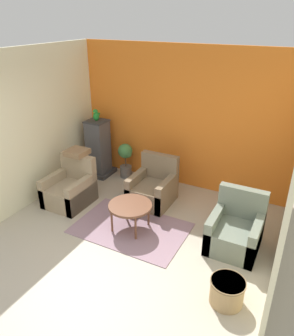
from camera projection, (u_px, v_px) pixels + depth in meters
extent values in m
plane|color=#B2A893|center=(97.00, 272.00, 4.55)|extent=(20.00, 20.00, 0.00)
cube|color=orange|center=(183.00, 119.00, 6.39)|extent=(4.48, 0.06, 2.79)
cube|color=beige|center=(42.00, 124.00, 6.08)|extent=(0.06, 3.01, 2.79)
cube|color=gray|center=(131.00, 228.00, 5.48)|extent=(1.84, 1.22, 0.01)
cylinder|color=brown|center=(130.00, 206.00, 5.29)|extent=(0.71, 0.71, 0.04)
cylinder|color=brown|center=(112.00, 221.00, 5.31)|extent=(0.04, 0.04, 0.43)
cylinder|color=brown|center=(136.00, 228.00, 5.12)|extent=(0.04, 0.04, 0.43)
cylinder|color=brown|center=(126.00, 208.00, 5.66)|extent=(0.04, 0.04, 0.43)
cylinder|color=brown|center=(149.00, 214.00, 5.48)|extent=(0.04, 0.04, 0.43)
cube|color=#9E896B|center=(69.00, 194.00, 6.12)|extent=(0.74, 0.81, 0.39)
cube|color=#9E896B|center=(78.00, 167.00, 6.20)|extent=(0.74, 0.14, 0.49)
cube|color=#9E896B|center=(56.00, 187.00, 6.22)|extent=(0.12, 0.81, 0.56)
cube|color=#9E896B|center=(82.00, 194.00, 5.96)|extent=(0.12, 0.81, 0.56)
cube|color=slate|center=(234.00, 237.00, 4.96)|extent=(0.74, 0.81, 0.39)
cube|color=slate|center=(243.00, 202.00, 5.04)|extent=(0.74, 0.14, 0.49)
cube|color=slate|center=(215.00, 227.00, 5.05)|extent=(0.12, 0.81, 0.56)
cube|color=slate|center=(256.00, 238.00, 4.79)|extent=(0.12, 0.81, 0.56)
cube|color=#7A664C|center=(152.00, 194.00, 6.15)|extent=(0.74, 0.81, 0.39)
cube|color=#7A664C|center=(160.00, 166.00, 6.23)|extent=(0.74, 0.14, 0.49)
cube|color=#7A664C|center=(138.00, 186.00, 6.24)|extent=(0.12, 0.81, 0.56)
cube|color=#7A664C|center=(167.00, 193.00, 5.99)|extent=(0.12, 0.81, 0.56)
cube|color=#353539|center=(100.00, 171.00, 7.35)|extent=(0.56, 0.56, 0.09)
cube|color=#4C4C51|center=(98.00, 147.00, 7.09)|extent=(0.40, 0.40, 1.11)
cube|color=#353539|center=(97.00, 121.00, 6.85)|extent=(0.42, 0.42, 0.03)
ellipsoid|color=#1E842D|center=(96.00, 116.00, 6.80)|extent=(0.12, 0.15, 0.19)
sphere|color=#1E842D|center=(95.00, 112.00, 6.74)|extent=(0.10, 0.10, 0.10)
cone|color=gold|center=(94.00, 112.00, 6.71)|extent=(0.05, 0.05, 0.05)
cone|color=#1E842D|center=(98.00, 116.00, 6.86)|extent=(0.06, 0.12, 0.16)
cylinder|color=#66605B|center=(126.00, 171.00, 7.17)|extent=(0.25, 0.25, 0.25)
cylinder|color=brown|center=(126.00, 161.00, 7.06)|extent=(0.03, 0.03, 0.25)
sphere|color=#427F42|center=(125.00, 151.00, 6.96)|extent=(0.31, 0.31, 0.31)
sphere|color=#427F42|center=(123.00, 152.00, 7.04)|extent=(0.19, 0.19, 0.19)
sphere|color=#427F42|center=(128.00, 154.00, 6.93)|extent=(0.17, 0.17, 0.17)
cylinder|color=tan|center=(227.00, 292.00, 4.02)|extent=(0.41, 0.41, 0.34)
cylinder|color=olive|center=(228.00, 282.00, 3.95)|extent=(0.43, 0.43, 0.02)
cube|color=#846647|center=(77.00, 152.00, 6.08)|extent=(0.37, 0.37, 0.10)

